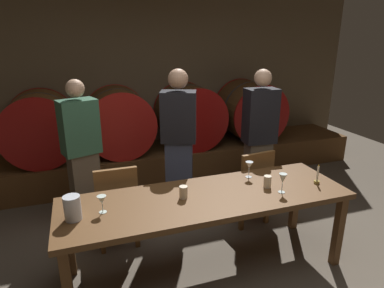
{
  "coord_description": "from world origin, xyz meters",
  "views": [
    {
      "loc": [
        -1.06,
        -2.15,
        2.06
      ],
      "look_at": [
        -0.07,
        0.73,
        1.06
      ],
      "focal_mm": 31.21,
      "sensor_mm": 36.0,
      "label": 1
    }
  ],
  "objects_px": {
    "wine_barrel_far_right": "(250,111)",
    "wine_glass_center": "(249,166)",
    "guest_right": "(259,137)",
    "pitcher": "(72,208)",
    "dining_table": "(207,203)",
    "guest_left": "(82,154)",
    "chair_right": "(251,183)",
    "wine_glass_left": "(102,200)",
    "cup_left": "(183,192)",
    "wine_barrel_far_left": "(41,128)",
    "wine_glass_right": "(283,179)",
    "cup_right": "(267,182)",
    "wine_barrel_center_left": "(119,121)",
    "chair_left": "(117,202)",
    "candle_center": "(317,178)",
    "wine_barrel_center_right": "(190,116)",
    "guest_center": "(179,144)"
  },
  "relations": [
    {
      "from": "wine_barrel_far_right",
      "to": "chair_right",
      "type": "relative_size",
      "value": 1.07
    },
    {
      "from": "dining_table",
      "to": "wine_barrel_far_right",
      "type": "bearing_deg",
      "value": 54.29
    },
    {
      "from": "guest_left",
      "to": "wine_barrel_far_left",
      "type": "bearing_deg",
      "value": -83.73
    },
    {
      "from": "wine_barrel_center_left",
      "to": "wine_glass_left",
      "type": "height_order",
      "value": "wine_barrel_center_left"
    },
    {
      "from": "wine_barrel_far_left",
      "to": "wine_barrel_far_right",
      "type": "bearing_deg",
      "value": 0.0
    },
    {
      "from": "guest_left",
      "to": "guest_right",
      "type": "bearing_deg",
      "value": 156.44
    },
    {
      "from": "cup_right",
      "to": "wine_glass_right",
      "type": "bearing_deg",
      "value": -63.89
    },
    {
      "from": "wine_glass_right",
      "to": "chair_left",
      "type": "bearing_deg",
      "value": 149.74
    },
    {
      "from": "dining_table",
      "to": "cup_left",
      "type": "xyz_separation_m",
      "value": [
        -0.2,
        0.03,
        0.12
      ]
    },
    {
      "from": "guest_left",
      "to": "wine_glass_center",
      "type": "height_order",
      "value": "guest_left"
    },
    {
      "from": "wine_barrel_far_right",
      "to": "wine_glass_center",
      "type": "relative_size",
      "value": 5.9
    },
    {
      "from": "wine_glass_right",
      "to": "wine_barrel_far_left",
      "type": "bearing_deg",
      "value": 131.14
    },
    {
      "from": "cup_left",
      "to": "wine_glass_center",
      "type": "bearing_deg",
      "value": 15.77
    },
    {
      "from": "wine_glass_right",
      "to": "cup_left",
      "type": "relative_size",
      "value": 1.64
    },
    {
      "from": "cup_right",
      "to": "dining_table",
      "type": "bearing_deg",
      "value": 178.32
    },
    {
      "from": "wine_barrel_center_right",
      "to": "cup_right",
      "type": "distance_m",
      "value": 2.29
    },
    {
      "from": "chair_right",
      "to": "wine_glass_right",
      "type": "bearing_deg",
      "value": 74.76
    },
    {
      "from": "wine_barrel_far_left",
      "to": "wine_glass_right",
      "type": "height_order",
      "value": "wine_barrel_far_left"
    },
    {
      "from": "guest_center",
      "to": "pitcher",
      "type": "bearing_deg",
      "value": 63.58
    },
    {
      "from": "wine_glass_center",
      "to": "wine_barrel_far_right",
      "type": "bearing_deg",
      "value": 61.46
    },
    {
      "from": "wine_barrel_center_right",
      "to": "candle_center",
      "type": "height_order",
      "value": "wine_barrel_center_right"
    },
    {
      "from": "wine_barrel_center_left",
      "to": "dining_table",
      "type": "bearing_deg",
      "value": -78.73
    },
    {
      "from": "wine_barrel_center_left",
      "to": "dining_table",
      "type": "distance_m",
      "value": 2.33
    },
    {
      "from": "candle_center",
      "to": "cup_right",
      "type": "relative_size",
      "value": 1.78
    },
    {
      "from": "dining_table",
      "to": "chair_right",
      "type": "relative_size",
      "value": 2.84
    },
    {
      "from": "wine_barrel_far_left",
      "to": "cup_right",
      "type": "relative_size",
      "value": 8.58
    },
    {
      "from": "wine_barrel_center_left",
      "to": "cup_left",
      "type": "height_order",
      "value": "wine_barrel_center_left"
    },
    {
      "from": "guest_left",
      "to": "wine_glass_left",
      "type": "xyz_separation_m",
      "value": [
        0.11,
        -1.2,
        0.02
      ]
    },
    {
      "from": "pitcher",
      "to": "wine_glass_left",
      "type": "xyz_separation_m",
      "value": [
        0.22,
        0.03,
        0.01
      ]
    },
    {
      "from": "wine_barrel_far_right",
      "to": "wine_barrel_center_left",
      "type": "bearing_deg",
      "value": 180.0
    },
    {
      "from": "guest_center",
      "to": "pitcher",
      "type": "distance_m",
      "value": 1.54
    },
    {
      "from": "cup_left",
      "to": "guest_left",
      "type": "bearing_deg",
      "value": 123.47
    },
    {
      "from": "dining_table",
      "to": "chair_right",
      "type": "height_order",
      "value": "chair_right"
    },
    {
      "from": "guest_right",
      "to": "pitcher",
      "type": "height_order",
      "value": "guest_right"
    },
    {
      "from": "candle_center",
      "to": "cup_left",
      "type": "distance_m",
      "value": 1.27
    },
    {
      "from": "pitcher",
      "to": "wine_glass_center",
      "type": "height_order",
      "value": "pitcher"
    },
    {
      "from": "dining_table",
      "to": "wine_barrel_center_right",
      "type": "bearing_deg",
      "value": 75.07
    },
    {
      "from": "dining_table",
      "to": "guest_left",
      "type": "relative_size",
      "value": 1.53
    },
    {
      "from": "wine_barrel_far_left",
      "to": "guest_right",
      "type": "distance_m",
      "value": 2.85
    },
    {
      "from": "guest_right",
      "to": "cup_right",
      "type": "height_order",
      "value": "guest_right"
    },
    {
      "from": "guest_right",
      "to": "chair_right",
      "type": "bearing_deg",
      "value": 57.42
    },
    {
      "from": "chair_right",
      "to": "guest_right",
      "type": "distance_m",
      "value": 0.66
    },
    {
      "from": "wine_glass_center",
      "to": "wine_glass_right",
      "type": "distance_m",
      "value": 0.4
    },
    {
      "from": "wine_barrel_far_left",
      "to": "pitcher",
      "type": "bearing_deg",
      "value": -80.47
    },
    {
      "from": "guest_right",
      "to": "wine_glass_left",
      "type": "height_order",
      "value": "guest_right"
    },
    {
      "from": "guest_right",
      "to": "pitcher",
      "type": "xyz_separation_m",
      "value": [
        -2.17,
        -1.05,
        -0.03
      ]
    },
    {
      "from": "wine_barrel_far_left",
      "to": "wine_glass_right",
      "type": "xyz_separation_m",
      "value": [
        2.12,
        -2.42,
        -0.02
      ]
    },
    {
      "from": "candle_center",
      "to": "wine_glass_left",
      "type": "height_order",
      "value": "candle_center"
    },
    {
      "from": "chair_right",
      "to": "wine_glass_left",
      "type": "height_order",
      "value": "wine_glass_left"
    },
    {
      "from": "dining_table",
      "to": "candle_center",
      "type": "bearing_deg",
      "value": -5.22
    }
  ]
}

